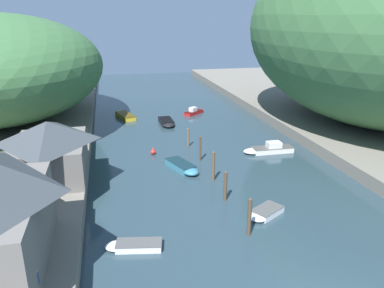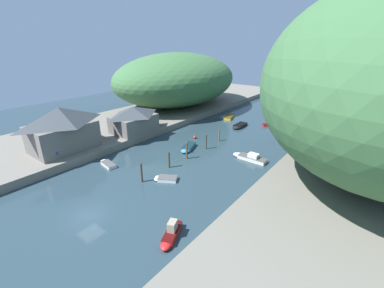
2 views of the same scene
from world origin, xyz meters
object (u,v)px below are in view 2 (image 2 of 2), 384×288
boat_mid_channel (165,179)px  channel_buoy_near (195,137)px  boat_navy_launch (188,148)px  boat_white_cruiser (230,116)px  boat_moored_right (171,234)px  person_by_boathouse (97,140)px  boat_far_upstream (272,125)px  boat_open_rowboat (107,164)px  boat_far_right_bank (239,126)px  waterfront_building (62,128)px  boathouse_shed (134,119)px  person_on_quay (57,154)px  boat_red_skiff (249,157)px

boat_mid_channel → channel_buoy_near: 17.84m
boat_navy_launch → boat_white_cruiser: 24.44m
boat_moored_right → person_by_boathouse: (-25.51, 8.31, 1.85)m
boat_navy_launch → boat_far_upstream: bearing=-126.6°
person_by_boathouse → boat_moored_right: bearing=-130.9°
boat_open_rowboat → boat_far_right_bank: bearing=-3.2°
waterfront_building → boat_mid_channel: bearing=13.1°
boathouse_shed → channel_buoy_near: 13.14m
boat_white_cruiser → person_on_quay: 42.80m
waterfront_building → boathouse_shed: (2.16, 13.59, -1.13)m
boat_red_skiff → channel_buoy_near: bearing=80.9°
boathouse_shed → boat_navy_launch: bearing=7.9°
waterfront_building → person_by_boathouse: (2.68, 4.59, -2.87)m
boat_white_cruiser → boat_moored_right: (18.21, -43.01, 0.16)m
boat_red_skiff → person_by_boathouse: 27.17m
boat_moored_right → person_on_quay: (-24.82, 0.77, 1.85)m
person_on_quay → channel_buoy_near: bearing=-26.6°
boathouse_shed → boat_open_rowboat: 13.53m
boat_red_skiff → person_on_quay: size_ratio=3.60×
boat_white_cruiser → person_on_quay: (-6.61, -42.24, 2.01)m
waterfront_building → boathouse_shed: 13.81m
boat_white_cruiser → person_on_quay: bearing=-116.3°
boat_red_skiff → boat_moored_right: (2.29, -22.29, 0.11)m
person_on_quay → person_by_boathouse: 7.58m
channel_buoy_near → boat_far_upstream: bearing=62.6°
boat_navy_launch → boat_open_rowboat: bearing=43.4°
boat_mid_channel → waterfront_building: bearing=71.6°
channel_buoy_near → boat_navy_launch: bearing=-65.5°
boathouse_shed → person_on_quay: size_ratio=5.41×
boat_navy_launch → boat_open_rowboat: (-6.37, -13.04, -0.11)m
boat_navy_launch → boat_moored_right: (13.24, -19.08, 0.15)m
boat_red_skiff → channel_buoy_near: (-13.48, 2.35, -0.05)m
boat_far_upstream → person_on_quay: size_ratio=2.49×
boat_far_upstream → boat_white_cruiser: size_ratio=0.67×
boat_white_cruiser → waterfront_building: bearing=-121.6°
boat_mid_channel → person_by_boathouse: size_ratio=2.20×
boat_far_right_bank → person_by_boathouse: 31.66m
person_on_quay → boat_white_cruiser: bearing=-14.7°
boathouse_shed → boat_white_cruiser: 27.12m
boat_navy_launch → channel_buoy_near: size_ratio=5.64×
boat_white_cruiser → boat_moored_right: size_ratio=1.45×
boat_open_rowboat → boat_white_cruiser: bearing=8.2°
person_by_boathouse → boat_open_rowboat: bearing=-134.0°
boat_far_upstream → boat_moored_right: size_ratio=0.97×
boat_far_upstream → boat_mid_channel: 34.54m
boat_open_rowboat → person_on_quay: (-5.20, -5.27, 2.11)m
boat_navy_launch → boat_open_rowboat: boat_navy_launch is taller
boat_open_rowboat → boat_navy_launch: bearing=-15.6°
boat_navy_launch → boat_moored_right: 23.22m
boat_moored_right → boat_navy_launch: bearing=-77.6°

